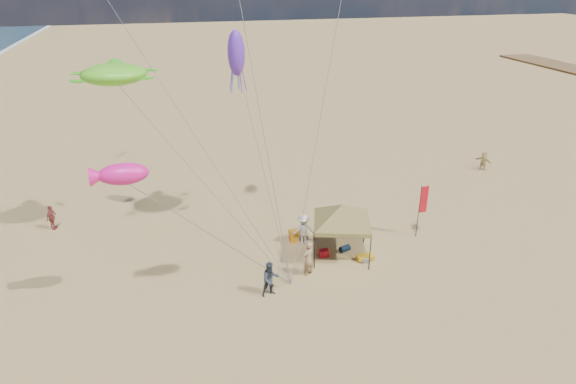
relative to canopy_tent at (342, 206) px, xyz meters
name	(u,v)px	position (x,y,z in m)	size (l,w,h in m)	color
ground	(303,289)	(-2.90, -2.57, -3.01)	(280.00, 280.00, 0.00)	tan
canopy_tent	(342,206)	(0.00, 0.00, 0.00)	(5.60, 5.60, 3.61)	black
feather_flag	(422,203)	(5.27, 0.81, -0.81)	(0.51, 0.04, 3.32)	black
cooler_red	(324,253)	(-0.93, 0.09, -2.82)	(0.54, 0.38, 0.38)	red
cooler_blue	(361,219)	(2.67, 3.42, -2.82)	(0.54, 0.38, 0.38)	#141AA7
bag_navy	(345,248)	(0.38, 0.28, -2.83)	(0.36, 0.36, 0.60)	#0B1C31
bag_orange	(301,230)	(-1.41, 2.99, -2.83)	(0.36, 0.36, 0.60)	orange
chair_green	(365,231)	(2.17, 1.58, -2.66)	(0.50, 0.50, 0.70)	#157824
chair_yellow	(294,236)	(-2.13, 2.08, -2.66)	(0.50, 0.50, 0.70)	orange
crate_grey	(365,260)	(1.03, -1.11, -2.87)	(0.34, 0.30, 0.28)	slate
beach_cart	(365,257)	(1.11, -0.91, -2.81)	(0.90, 0.50, 0.24)	gold
person_near_a	(308,259)	(-2.31, -1.42, -2.05)	(0.70, 0.46, 1.92)	tan
person_near_b	(270,279)	(-4.58, -2.66, -2.09)	(0.89, 0.69, 1.83)	#333A45
person_near_c	(303,230)	(-1.66, 1.69, -2.08)	(1.20, 0.69, 1.85)	silver
person_far_a	(52,217)	(-16.05, 7.26, -2.22)	(0.93, 0.39, 1.58)	#9E413D
person_far_c	(483,161)	(15.39, 9.21, -2.25)	(1.40, 0.45, 1.51)	tan
turtle_kite	(114,74)	(-11.05, 5.02, 6.61)	(3.36, 2.69, 1.12)	#66D928
fish_kite	(123,174)	(-10.63, -2.14, 3.83)	(2.06, 1.03, 0.92)	#FF1994
squid_kite	(236,53)	(-4.53, 5.55, 7.36)	(0.97, 0.97, 2.51)	#6B32D7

